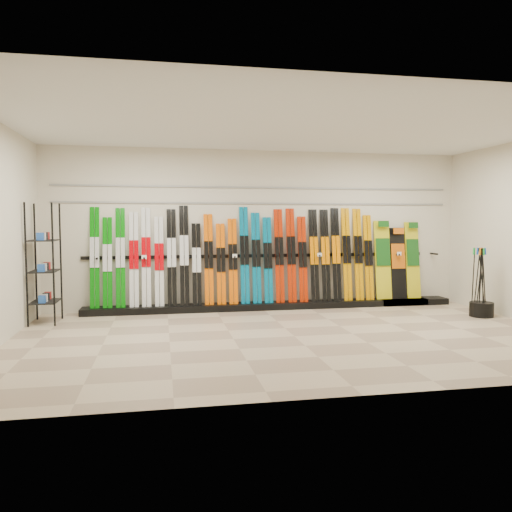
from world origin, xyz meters
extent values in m
plane|color=gray|center=(0.00, 0.00, 0.00)|extent=(8.00, 8.00, 0.00)
plane|color=beige|center=(0.00, 2.50, 1.50)|extent=(8.00, 0.00, 8.00)
plane|color=silver|center=(0.00, 0.00, 3.00)|extent=(8.00, 8.00, 0.00)
cube|color=black|center=(0.22, 2.28, 0.06)|extent=(8.00, 0.40, 0.12)
cube|color=#067207|center=(-3.05, 2.36, 1.02)|extent=(0.17, 0.28, 1.80)
cube|color=#067207|center=(-2.83, 2.35, 0.93)|extent=(0.17, 0.25, 1.61)
cube|color=#067207|center=(-2.60, 2.36, 1.01)|extent=(0.17, 0.28, 1.78)
cube|color=silver|center=(-2.36, 2.36, 0.97)|extent=(0.17, 0.27, 1.71)
cube|color=silver|center=(-2.15, 2.36, 1.01)|extent=(0.17, 0.28, 1.79)
cube|color=silver|center=(-1.92, 2.35, 0.93)|extent=(0.17, 0.25, 1.63)
cube|color=black|center=(-1.69, 2.36, 1.00)|extent=(0.17, 0.27, 1.76)
cube|color=black|center=(-1.46, 2.36, 1.03)|extent=(0.17, 0.28, 1.83)
cube|color=black|center=(-1.24, 2.34, 0.87)|extent=(0.17, 0.24, 1.50)
cube|color=#F15F02|center=(-1.01, 2.35, 0.96)|extent=(0.17, 0.26, 1.67)
cube|color=#F15F02|center=(-0.79, 2.34, 0.87)|extent=(0.17, 0.24, 1.49)
cube|color=#F15F02|center=(-0.56, 2.35, 0.91)|extent=(0.17, 0.25, 1.59)
cube|color=#00638D|center=(-0.34, 2.36, 1.02)|extent=(0.17, 0.28, 1.81)
cube|color=#00638D|center=(-0.11, 2.35, 0.97)|extent=(0.17, 0.27, 1.70)
cube|color=#00638D|center=(0.11, 2.35, 0.93)|extent=(0.17, 0.25, 1.62)
cube|color=#B41F01|center=(0.33, 2.36, 1.00)|extent=(0.17, 0.28, 1.77)
cube|color=#B41F01|center=(0.57, 2.36, 1.01)|extent=(0.17, 0.28, 1.78)
cube|color=#B41F01|center=(0.79, 2.35, 0.93)|extent=(0.17, 0.26, 1.63)
cube|color=black|center=(1.03, 2.36, 1.00)|extent=(0.17, 0.28, 1.77)
cube|color=black|center=(1.25, 2.36, 1.00)|extent=(0.17, 0.28, 1.77)
cube|color=black|center=(1.47, 2.36, 1.02)|extent=(0.17, 0.28, 1.80)
cube|color=#CE8400|center=(1.69, 2.36, 1.02)|extent=(0.17, 0.28, 1.80)
cube|color=#CE8400|center=(1.93, 2.36, 1.01)|extent=(0.17, 0.28, 1.79)
cube|color=#CE8400|center=(2.14, 2.35, 0.95)|extent=(0.17, 0.26, 1.66)
cube|color=gold|center=(2.45, 2.36, 0.89)|extent=(0.32, 0.24, 1.55)
cube|color=black|center=(2.77, 2.35, 0.82)|extent=(0.32, 0.22, 1.41)
cube|color=gold|center=(3.09, 2.36, 0.88)|extent=(0.29, 0.24, 1.52)
cube|color=black|center=(-3.75, 1.70, 0.98)|extent=(0.40, 0.60, 1.96)
cylinder|color=black|center=(3.60, 0.84, 0.12)|extent=(0.40, 0.40, 0.25)
cylinder|color=black|center=(3.62, 0.92, 0.61)|extent=(0.06, 0.13, 1.18)
cylinder|color=black|center=(3.52, 0.81, 0.61)|extent=(0.09, 0.07, 1.18)
cylinder|color=black|center=(3.53, 0.90, 0.61)|extent=(0.11, 0.02, 1.18)
cylinder|color=black|center=(3.54, 0.74, 0.61)|extent=(0.06, 0.03, 1.18)
cylinder|color=black|center=(3.59, 0.83, 0.61)|extent=(0.11, 0.13, 1.17)
cylinder|color=black|center=(3.54, 0.82, 0.61)|extent=(0.04, 0.06, 1.18)
cylinder|color=black|center=(3.64, 0.85, 0.61)|extent=(0.09, 0.07, 1.18)
cylinder|color=black|center=(3.47, 0.92, 0.61)|extent=(0.08, 0.06, 1.18)
cube|color=gray|center=(0.00, 2.48, 2.00)|extent=(7.60, 0.02, 0.03)
cube|color=gray|center=(0.00, 2.48, 2.30)|extent=(7.60, 0.02, 0.03)
camera|label=1|loc=(-1.87, -6.87, 1.66)|focal=35.00mm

